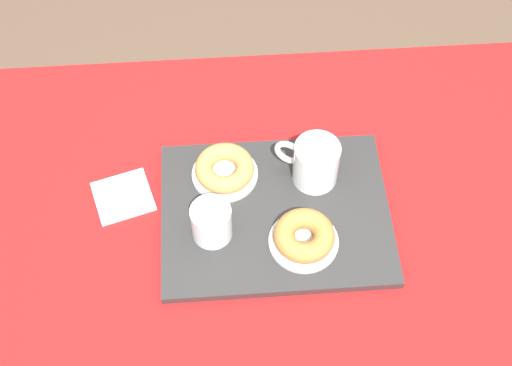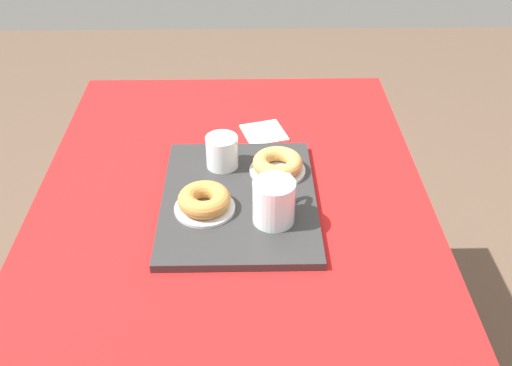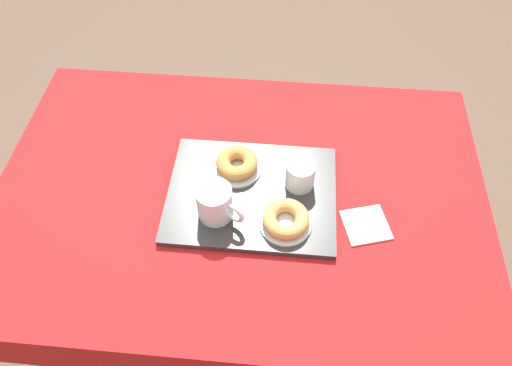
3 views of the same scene
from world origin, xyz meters
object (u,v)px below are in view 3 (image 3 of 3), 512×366
Objects in this scene: sugar_donut_left at (237,163)px; sugar_donut_right at (286,219)px; serving_tray at (252,194)px; water_glass_near at (300,176)px; tea_mug_left at (215,204)px; dining_table at (241,213)px; donut_plate_right at (285,223)px; donut_plate_left at (237,168)px; paper_napkin at (366,225)px.

sugar_donut_left reaches higher than sugar_donut_right.
serving_tray is 3.76× the size of sugar_donut_right.
sugar_donut_left is at bearing -49.56° from sugar_donut_right.
water_glass_near is 0.17m from sugar_donut_left.
tea_mug_left is 1.63× the size of water_glass_near.
sugar_donut_right is (-0.12, 0.10, 0.15)m from dining_table.
serving_tray is 0.12m from tea_mug_left.
serving_tray is (-0.03, 0.02, 0.12)m from dining_table.
donut_plate_right is (-0.17, 0.02, -0.04)m from tea_mug_left.
sugar_donut_right reaches higher than donut_plate_right.
serving_tray is 0.09m from donut_plate_left.
water_glass_near is 0.17m from donut_plate_left.
dining_table is 0.21m from donut_plate_right.
dining_table is 11.27× the size of sugar_donut_right.
tea_mug_left is at bearing 29.08° from water_glass_near.
tea_mug_left is 0.15m from sugar_donut_left.
sugar_donut_left is (-0.04, -0.14, -0.02)m from tea_mug_left.
tea_mug_left reaches higher than sugar_donut_right.
donut_plate_right is at bearing 130.44° from sugar_donut_left.
water_glass_near is at bearing -171.60° from dining_table.
serving_tray is at bearing 122.31° from donut_plate_left.
sugar_donut_right reaches higher than dining_table.
tea_mug_left is at bearing 76.36° from donut_plate_left.
donut_plate_right reaches higher than serving_tray.
water_glass_near is 0.13m from donut_plate_right.
tea_mug_left reaches higher than serving_tray.
donut_plate_right is at bearing 139.98° from dining_table.
serving_tray is at bearing 122.31° from sugar_donut_left.
water_glass_near is (-0.20, -0.11, -0.01)m from tea_mug_left.
tea_mug_left is 0.38m from paper_napkin.
sugar_donut_right is (-0.14, 0.16, -0.00)m from sugar_donut_left.
donut_plate_left is at bearing -49.56° from donut_plate_right.
dining_table is 0.16m from sugar_donut_left.
dining_table is 0.22m from sugar_donut_right.
water_glass_near reaches higher than serving_tray.
donut_plate_left is at bearing -21.92° from paper_napkin.
dining_table is 10.43× the size of tea_mug_left.
serving_tray reaches higher than paper_napkin.
paper_napkin is (-0.32, 0.08, 0.11)m from dining_table.
serving_tray is 5.68× the size of water_glass_near.
donut_plate_left is (0.17, -0.03, -0.03)m from water_glass_near.
donut_plate_right is 0.20m from paper_napkin.
sugar_donut_left reaches higher than donut_plate_right.
sugar_donut_right is at bearing 135.85° from serving_tray.
sugar_donut_left reaches higher than donut_plate_left.
dining_table is at bearing -117.91° from tea_mug_left.
paper_napkin is (-0.34, 0.14, -0.02)m from donut_plate_left.
sugar_donut_right is (-0.17, 0.02, -0.02)m from tea_mug_left.
serving_tray is 0.13m from sugar_donut_right.
donut_plate_right is (-0.14, 0.16, 0.00)m from donut_plate_left.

